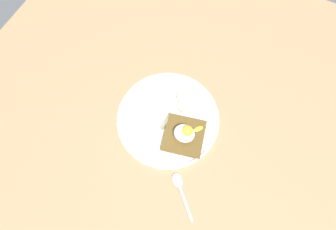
{
  "coord_description": "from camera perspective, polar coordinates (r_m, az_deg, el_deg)",
  "views": [
    {
      "loc": [
        10.66,
        -22.68,
        67.89
      ],
      "look_at": [
        0.0,
        0.0,
        5.0
      ],
      "focal_mm": 28.0,
      "sensor_mm": 36.0,
      "label": 1
    }
  ],
  "objects": [
    {
      "name": "banana_slice_front",
      "position": [
        0.71,
        3.01,
        3.85
      ],
      "size": [
        3.47,
        3.58,
        1.74
      ],
      "color": "beige",
      "rests_on": "plate"
    },
    {
      "name": "banana_slice_back",
      "position": [
        0.7,
        3.51,
        1.95
      ],
      "size": [
        4.82,
        4.81,
        1.46
      ],
      "color": "beige",
      "rests_on": "plate"
    },
    {
      "name": "plate",
      "position": [
        0.7,
        0.0,
        -0.67
      ],
      "size": [
        27.28,
        27.28,
        1.6
      ],
      "color": "white",
      "rests_on": "ground_plane"
    },
    {
      "name": "banana_slice_right",
      "position": [
        0.72,
        2.03,
        5.61
      ],
      "size": [
        4.18,
        4.09,
        1.66
      ],
      "color": "beige",
      "rests_on": "plate"
    },
    {
      "name": "oatmeal_bowl",
      "position": [
        0.67,
        -4.73,
        0.85
      ],
      "size": [
        11.65,
        11.65,
        7.3
      ],
      "color": "white",
      "rests_on": "plate"
    },
    {
      "name": "ground_plane",
      "position": [
        0.71,
        0.0,
        -1.19
      ],
      "size": [
        120.0,
        120.0,
        2.0
      ],
      "primitive_type": "cube",
      "color": "#A47B54",
      "rests_on": "ground"
    },
    {
      "name": "spoon",
      "position": [
        0.66,
        2.84,
        -16.07
      ],
      "size": [
        9.39,
        9.5,
        0.8
      ],
      "color": "silver",
      "rests_on": "ground_plane"
    },
    {
      "name": "banana_slice_left",
      "position": [
        0.72,
        4.31,
        5.85
      ],
      "size": [
        4.63,
        4.74,
        1.98
      ],
      "color": "#EFF1BF",
      "rests_on": "plate"
    },
    {
      "name": "poached_egg",
      "position": [
        0.65,
        3.75,
        -3.87
      ],
      "size": [
        6.65,
        6.74,
        3.78
      ],
      "color": "white",
      "rests_on": "toast_slice"
    },
    {
      "name": "toast_slice",
      "position": [
        0.67,
        3.46,
        -4.52
      ],
      "size": [
        12.04,
        12.04,
        1.36
      ],
      "color": "brown",
      "rests_on": "plate"
    },
    {
      "name": "banana_slice_inner",
      "position": [
        0.72,
        5.98,
        4.45
      ],
      "size": [
        2.79,
        2.88,
        1.28
      ],
      "color": "beige",
      "rests_on": "plate"
    }
  ]
}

